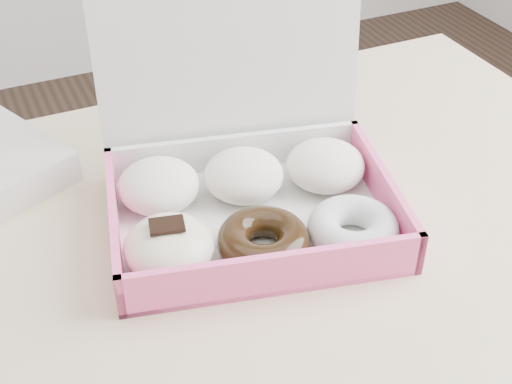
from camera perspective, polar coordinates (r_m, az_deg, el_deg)
name	(u,v)px	position (r m, az deg, el deg)	size (l,w,h in m)	color
table	(219,309)	(0.86, -2.97, -9.31)	(1.20, 0.80, 0.75)	#CDB987
donut_box	(247,191)	(0.85, -0.75, 0.11)	(0.38, 0.34, 0.24)	silver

